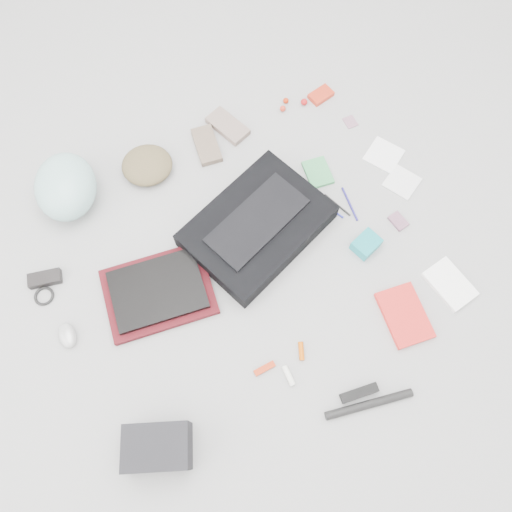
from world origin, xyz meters
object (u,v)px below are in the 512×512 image
messenger_bag (257,226)px  accordion_wallet (366,244)px  laptop (157,290)px  book_red (404,315)px  camera_bag (158,447)px  bike_helmet (66,187)px

messenger_bag → accordion_wallet: (0.33, -0.25, -0.02)m
accordion_wallet → messenger_bag: bearing=126.8°
laptop → messenger_bag: bearing=16.9°
messenger_bag → book_red: 0.63m
camera_bag → book_red: camera_bag is taller
messenger_bag → bike_helmet: size_ratio=1.78×
laptop → book_red: laptop is taller
laptop → book_red: (0.74, -0.49, -0.03)m
bike_helmet → book_red: bearing=-30.6°
book_red → bike_helmet: bearing=140.5°
messenger_bag → camera_bag: bearing=-158.3°
bike_helmet → accordion_wallet: 1.16m
laptop → book_red: bearing=-23.7°
laptop → accordion_wallet: size_ratio=3.36×
messenger_bag → bike_helmet: bearing=122.4°
laptop → book_red: size_ratio=1.52×
laptop → bike_helmet: bearing=114.9°
laptop → accordion_wallet: bearing=-4.6°
camera_bag → accordion_wallet: bearing=41.4°
messenger_bag → camera_bag: size_ratio=2.51×
camera_bag → book_red: 0.95m
camera_bag → bike_helmet: bearing=111.0°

